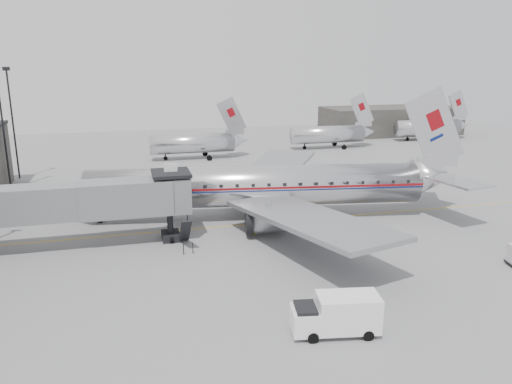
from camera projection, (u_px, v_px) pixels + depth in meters
ground at (278, 244)px, 45.20m from camera, size 160.00×160.00×0.00m
hangar at (390, 120)px, 111.64m from camera, size 30.00×12.00×6.00m
apron_line at (289, 221)px, 51.55m from camera, size 60.00×0.15×0.01m
jet_bridge at (84, 202)px, 43.43m from camera, size 21.00×6.20×7.10m
distant_aircraft_near at (193, 143)px, 83.30m from camera, size 16.39×3.20×10.26m
distant_aircraft_mid at (328, 134)px, 93.48m from camera, size 16.39×3.20×10.26m
distant_aircraft_far at (429, 127)px, 103.16m from camera, size 16.39×3.20×10.26m
airliner at (264, 186)px, 51.87m from camera, size 42.80×39.37×13.60m
service_van at (337, 314)px, 30.05m from camera, size 5.55×2.91×2.48m
ramp_worker at (254, 225)px, 47.41m from camera, size 0.83×0.80×1.92m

